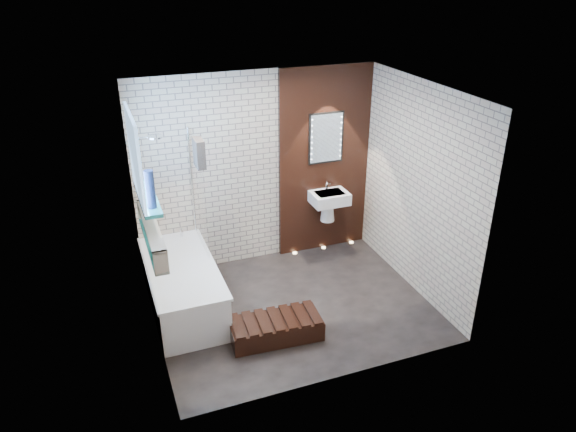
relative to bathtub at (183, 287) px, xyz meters
name	(u,v)px	position (x,y,z in m)	size (l,w,h in m)	color
ground	(292,306)	(1.22, -0.45, -0.29)	(3.20, 3.20, 0.00)	black
room_shell	(293,209)	(1.22, -0.45, 1.01)	(3.24, 3.20, 2.60)	#B7A291
walnut_panel	(324,162)	(2.17, 0.82, 1.01)	(1.30, 0.06, 2.60)	black
clerestory_window	(138,165)	(-0.34, -0.10, 1.61)	(0.18, 1.00, 0.94)	#7FADE0
display_niche	(152,234)	(-0.31, -0.30, 0.91)	(0.14, 1.30, 0.26)	teal
bathtub	(183,287)	(0.00, 0.00, 0.00)	(0.79, 1.74, 0.70)	white
bath_screen	(198,192)	(0.35, 0.44, 0.99)	(0.01, 0.78, 1.40)	white
towel	(199,153)	(0.35, 0.20, 1.56)	(0.10, 0.25, 0.33)	black
shower_head	(155,137)	(-0.08, 0.50, 1.71)	(0.18, 0.18, 0.02)	silver
washbasin	(329,202)	(2.17, 0.62, 0.50)	(0.50, 0.36, 0.58)	white
led_mirror	(326,138)	(2.17, 0.78, 1.36)	(0.50, 0.02, 0.70)	black
walnut_step	(276,329)	(0.84, -0.93, -0.18)	(1.01, 0.45, 0.22)	black
niche_bottles	(152,236)	(-0.31, -0.30, 0.88)	(0.07, 0.72, 0.16)	maroon
sill_vases	(150,189)	(-0.28, -0.41, 1.46)	(0.09, 0.09, 0.40)	#16213E
floor_uplights	(324,247)	(2.17, 0.75, -0.29)	(0.96, 0.06, 0.01)	#FFD899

